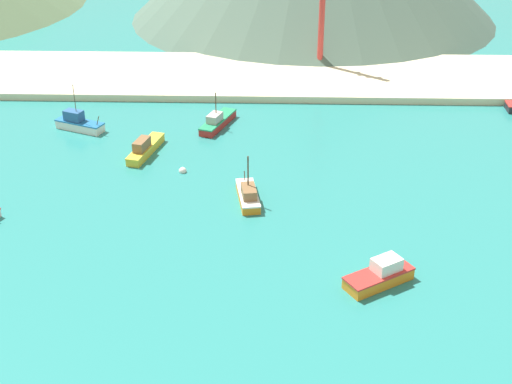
# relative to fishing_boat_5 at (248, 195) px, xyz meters

# --- Properties ---
(ground) EXTENTS (260.00, 280.00, 0.50)m
(ground) POSITION_rel_fishing_boat_5_xyz_m (4.05, -22.88, -1.15)
(ground) COLOR teal
(fishing_boat_5) EXTENTS (3.53, 7.97, 6.38)m
(fishing_boat_5) POSITION_rel_fishing_boat_5_xyz_m (0.00, 0.00, 0.00)
(fishing_boat_5) COLOR orange
(fishing_boat_5) RESTS_ON ground
(fishing_boat_10) EXTENTS (7.94, 6.44, 2.80)m
(fishing_boat_10) POSITION_rel_fishing_boat_5_xyz_m (14.49, -17.05, 0.12)
(fishing_boat_10) COLOR orange
(fishing_boat_10) RESTS_ON ground
(fishing_boat_12) EXTENTS (4.26, 9.88, 2.65)m
(fishing_boat_12) POSITION_rel_fishing_boat_5_xyz_m (-15.38, 13.37, 0.03)
(fishing_boat_12) COLOR gold
(fishing_boat_12) RESTS_ON ground
(fishing_boat_13) EXTENTS (8.14, 5.13, 7.31)m
(fishing_boat_13) POSITION_rel_fishing_boat_5_xyz_m (-27.08, 21.77, 0.18)
(fishing_boat_13) COLOR silver
(fishing_boat_13) RESTS_ON ground
(fishing_boat_15) EXTENTS (5.41, 9.72, 5.77)m
(fishing_boat_15) POSITION_rel_fishing_boat_5_xyz_m (-5.72, 23.55, -0.03)
(fishing_boat_15) COLOR red
(fishing_boat_15) RESTS_ON ground
(buoy_2) EXTENTS (1.06, 1.06, 1.06)m
(buoy_2) POSITION_rel_fishing_boat_5_xyz_m (-9.29, 7.81, -0.72)
(buoy_2) COLOR silver
(buoy_2) RESTS_ON ground
(beach_strip) EXTENTS (247.00, 23.82, 1.20)m
(beach_strip) POSITION_rel_fishing_boat_5_xyz_m (4.05, 45.54, -0.30)
(beach_strip) COLOR beige
(beach_strip) RESTS_ON ground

